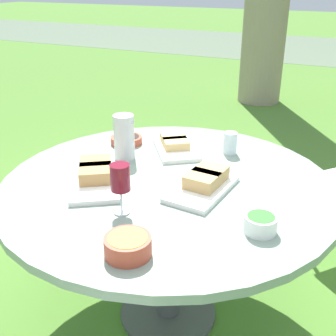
{
  "coord_description": "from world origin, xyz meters",
  "views": [
    {
      "loc": [
        0.69,
        -1.43,
        1.52
      ],
      "look_at": [
        0.0,
        0.0,
        0.79
      ],
      "focal_mm": 45.0,
      "sensor_mm": 36.0,
      "label": 1
    }
  ],
  "objects": [
    {
      "name": "platter_sandwich_side",
      "position": [
        -0.27,
        -0.14,
        0.76
      ],
      "size": [
        0.37,
        0.41,
        0.07
      ],
      "color": "white",
      "rests_on": "dining_table"
    },
    {
      "name": "ground_plane",
      "position": [
        0.0,
        0.0,
        0.0
      ],
      "size": [
        40.0,
        40.0,
        0.0
      ],
      "primitive_type": "plane",
      "color": "#4C7A2D"
    },
    {
      "name": "cup_water_near",
      "position": [
        0.14,
        0.4,
        0.78
      ],
      "size": [
        0.07,
        0.07,
        0.11
      ],
      "color": "silver",
      "rests_on": "dining_table"
    },
    {
      "name": "wine_glass",
      "position": [
        -0.04,
        -0.31,
        0.86
      ],
      "size": [
        0.07,
        0.07,
        0.19
      ],
      "color": "silver",
      "rests_on": "dining_table"
    },
    {
      "name": "bowl_fries",
      "position": [
        0.11,
        -0.52,
        0.76
      ],
      "size": [
        0.15,
        0.15,
        0.06
      ],
      "color": "#B74733",
      "rests_on": "dining_table"
    },
    {
      "name": "platter_bread_main",
      "position": [
        -0.12,
        0.33,
        0.75
      ],
      "size": [
        0.33,
        0.35,
        0.06
      ],
      "color": "white",
      "rests_on": "dining_table"
    },
    {
      "name": "platter_charcuterie",
      "position": [
        0.16,
        -0.0,
        0.76
      ],
      "size": [
        0.21,
        0.35,
        0.07
      ],
      "color": "white",
      "rests_on": "dining_table"
    },
    {
      "name": "bowl_olives",
      "position": [
        -0.38,
        0.3,
        0.75
      ],
      "size": [
        0.16,
        0.16,
        0.04
      ],
      "color": "#B74733",
      "rests_on": "dining_table"
    },
    {
      "name": "bowl_salad",
      "position": [
        0.45,
        -0.21,
        0.76
      ],
      "size": [
        0.11,
        0.11,
        0.06
      ],
      "color": "white",
      "rests_on": "dining_table"
    },
    {
      "name": "water_pitcher",
      "position": [
        -0.29,
        0.13,
        0.83
      ],
      "size": [
        0.1,
        0.1,
        0.21
      ],
      "color": "silver",
      "rests_on": "dining_table"
    },
    {
      "name": "dining_table",
      "position": [
        0.0,
        0.0,
        0.64
      ],
      "size": [
        1.4,
        1.4,
        0.73
      ],
      "color": "#4C4C51",
      "rests_on": "ground_plane"
    }
  ]
}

